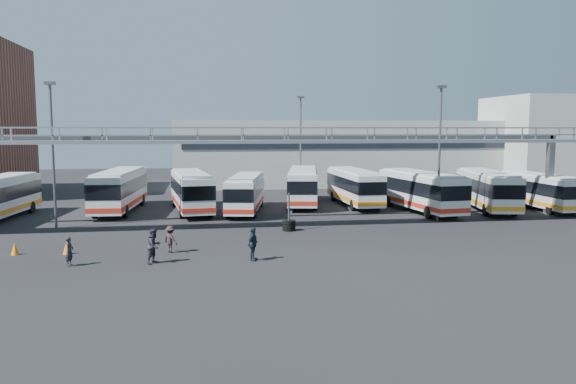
{
  "coord_description": "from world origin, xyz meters",
  "views": [
    {
      "loc": [
        -5.73,
        -33.14,
        6.93
      ],
      "look_at": [
        0.28,
        6.0,
        2.51
      ],
      "focal_mm": 35.0,
      "sensor_mm": 36.0,
      "label": 1
    }
  ],
  "objects": [
    {
      "name": "light_pole_left",
      "position": [
        -16.0,
        8.0,
        5.73
      ],
      "size": [
        0.7,
        0.35,
        10.21
      ],
      "color": "#4C4F54",
      "rests_on": "ground"
    },
    {
      "name": "bus_6",
      "position": [
        8.03,
        16.46,
        1.81
      ],
      "size": [
        2.67,
        10.81,
        3.27
      ],
      "rotation": [
        0.0,
        0.0,
        0.02
      ],
      "color": "silver",
      "rests_on": "ground"
    },
    {
      "name": "bus_9",
      "position": [
        23.31,
        11.54,
        1.71
      ],
      "size": [
        2.43,
        10.19,
        3.09
      ],
      "rotation": [
        0.0,
        0.0,
        -0.01
      ],
      "color": "silver",
      "rests_on": "ground"
    },
    {
      "name": "gantry",
      "position": [
        0.0,
        5.87,
        5.51
      ],
      "size": [
        51.4,
        5.15,
        7.1
      ],
      "color": "gray",
      "rests_on": "ground"
    },
    {
      "name": "light_pole_mid",
      "position": [
        12.0,
        7.0,
        5.73
      ],
      "size": [
        0.7,
        0.35,
        10.21
      ],
      "color": "#4C4F54",
      "rests_on": "ground"
    },
    {
      "name": "ground",
      "position": [
        0.0,
        0.0,
        0.0
      ],
      "size": [
        140.0,
        140.0,
        0.0
      ],
      "primitive_type": "plane",
      "color": "black",
      "rests_on": "ground"
    },
    {
      "name": "cone_left",
      "position": [
        -13.27,
        -0.83,
        0.39
      ],
      "size": [
        0.59,
        0.59,
        0.78
      ],
      "primitive_type": "cone",
      "rotation": [
        0.0,
        0.0,
        -0.23
      ],
      "color": "orange",
      "rests_on": "ground"
    },
    {
      "name": "pedestrian_a",
      "position": [
        -12.49,
        -3.74,
        0.77
      ],
      "size": [
        0.48,
        0.62,
        1.53
      ],
      "primitive_type": "imported",
      "rotation": [
        0.0,
        0.0,
        1.36
      ],
      "color": "#212129",
      "rests_on": "ground"
    },
    {
      "name": "pedestrian_b",
      "position": [
        -8.26,
        -3.8,
        0.92
      ],
      "size": [
        1.08,
        1.13,
        1.84
      ],
      "primitive_type": "imported",
      "rotation": [
        0.0,
        0.0,
        0.97
      ],
      "color": "#2B2331",
      "rests_on": "ground"
    },
    {
      "name": "bus_3",
      "position": [
        -6.68,
        14.65,
        1.86
      ],
      "size": [
        3.92,
        11.31,
        3.36
      ],
      "rotation": [
        0.0,
        0.0,
        0.12
      ],
      "color": "silver",
      "rests_on": "ground"
    },
    {
      "name": "bus_4",
      "position": [
        -2.15,
        13.69,
        1.71
      ],
      "size": [
        4.2,
        10.43,
        3.09
      ],
      "rotation": [
        0.0,
        0.0,
        -0.19
      ],
      "color": "silver",
      "rests_on": "ground"
    },
    {
      "name": "warehouse",
      "position": [
        12.0,
        38.0,
        4.0
      ],
      "size": [
        42.0,
        14.0,
        8.0
      ],
      "primitive_type": "cube",
      "color": "#9E9E99",
      "rests_on": "ground"
    },
    {
      "name": "pedestrian_c",
      "position": [
        -7.56,
        -1.36,
        0.77
      ],
      "size": [
        1.09,
        1.11,
        1.53
      ],
      "primitive_type": "imported",
      "rotation": [
        0.0,
        0.0,
        2.33
      ],
      "color": "#2E1F22",
      "rests_on": "ground"
    },
    {
      "name": "pedestrian_d",
      "position": [
        -3.14,
        -3.98,
        0.9
      ],
      "size": [
        0.9,
        1.14,
        1.8
      ],
      "primitive_type": "imported",
      "rotation": [
        0.0,
        0.0,
        1.05
      ],
      "color": "#1B2731",
      "rests_on": "ground"
    },
    {
      "name": "tire_stack",
      "position": [
        0.11,
        4.5,
        0.44
      ],
      "size": [
        0.91,
        0.91,
        2.61
      ],
      "color": "black",
      "rests_on": "ground"
    },
    {
      "name": "building_right",
      "position": [
        38.0,
        32.0,
        5.5
      ],
      "size": [
        14.0,
        12.0,
        11.0
      ],
      "primitive_type": "cube",
      "color": "#B2B2AD",
      "rests_on": "ground"
    },
    {
      "name": "light_pole_back",
      "position": [
        4.0,
        22.0,
        5.73
      ],
      "size": [
        0.7,
        0.35,
        10.21
      ],
      "color": "#4C4F54",
      "rests_on": "ground"
    },
    {
      "name": "bus_8",
      "position": [
        18.57,
        11.81,
        1.85
      ],
      "size": [
        4.69,
        11.32,
        3.35
      ],
      "rotation": [
        0.0,
        0.0,
        -0.2
      ],
      "color": "silver",
      "rests_on": "ground"
    },
    {
      "name": "cone_right",
      "position": [
        -16.11,
        -0.59,
        0.34
      ],
      "size": [
        0.53,
        0.53,
        0.69
      ],
      "primitive_type": "cone",
      "rotation": [
        0.0,
        0.0,
        0.26
      ],
      "color": "orange",
      "rests_on": "ground"
    },
    {
      "name": "bus_7",
      "position": [
        12.41,
        11.56,
        1.88
      ],
      "size": [
        3.76,
        11.4,
        3.4
      ],
      "rotation": [
        0.0,
        0.0,
        0.11
      ],
      "color": "silver",
      "rests_on": "ground"
    },
    {
      "name": "bus_5",
      "position": [
        3.44,
        17.44,
        1.85
      ],
      "size": [
        4.61,
        11.28,
        3.34
      ],
      "rotation": [
        0.0,
        0.0,
        -0.19
      ],
      "color": "silver",
      "rests_on": "ground"
    },
    {
      "name": "bus_2",
      "position": [
        -12.68,
        15.7,
        1.94
      ],
      "size": [
        3.51,
        11.69,
        3.5
      ],
      "rotation": [
        0.0,
        0.0,
        -0.07
      ],
      "color": "silver",
      "rests_on": "ground"
    }
  ]
}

